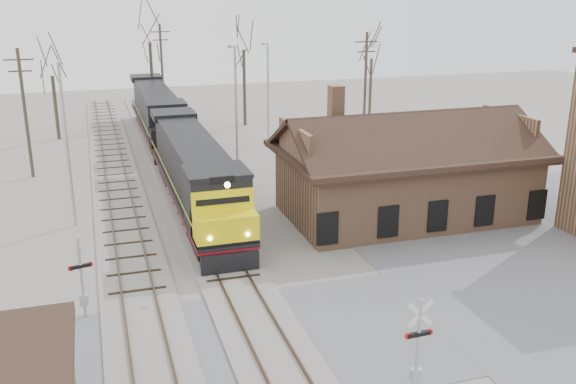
% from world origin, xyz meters
% --- Properties ---
extents(ground, '(140.00, 140.00, 0.00)m').
position_xyz_m(ground, '(0.00, 0.00, 0.00)').
color(ground, gray).
rests_on(ground, ground).
extents(road, '(60.00, 9.00, 0.03)m').
position_xyz_m(road, '(0.00, 0.00, 0.01)').
color(road, slate).
rests_on(road, ground).
extents(parking_lot, '(22.00, 26.00, 0.03)m').
position_xyz_m(parking_lot, '(18.00, 4.00, 0.02)').
color(parking_lot, slate).
rests_on(parking_lot, ground).
extents(track_main, '(3.40, 90.00, 0.24)m').
position_xyz_m(track_main, '(0.00, 15.00, 0.07)').
color(track_main, gray).
rests_on(track_main, ground).
extents(track_siding, '(3.40, 90.00, 0.24)m').
position_xyz_m(track_siding, '(-4.50, 15.00, 0.07)').
color(track_siding, gray).
rests_on(track_siding, ground).
extents(depot, '(15.20, 9.31, 7.90)m').
position_xyz_m(depot, '(11.99, 12.00, 2.41)').
color(depot, '#946A4C').
rests_on(depot, ground).
extents(locomotive_lead, '(3.11, 20.82, 4.62)m').
position_xyz_m(locomotive_lead, '(0.00, 16.48, 2.43)').
color(locomotive_lead, black).
rests_on(locomotive_lead, ground).
extents(locomotive_trailing, '(3.11, 20.82, 4.38)m').
position_xyz_m(locomotive_trailing, '(0.00, 37.58, 2.43)').
color(locomotive_trailing, black).
rests_on(locomotive_trailing, ground).
extents(crossbuck_near, '(1.05, 0.27, 3.67)m').
position_xyz_m(crossbuck_near, '(3.94, -4.72, 1.75)').
color(crossbuck_near, '#A5A8AD').
rests_on(crossbuck_near, ground).
extents(crossbuck_far, '(1.02, 0.34, 3.62)m').
position_xyz_m(crossbuck_far, '(-6.79, 4.36, 1.73)').
color(crossbuck_far, '#A5A8AD').
rests_on(crossbuck_far, ground).
extents(streetlight_a, '(0.25, 2.04, 9.47)m').
position_xyz_m(streetlight_a, '(-7.27, 16.25, 5.28)').
color(streetlight_a, '#A5A8AD').
rests_on(streetlight_a, ground).
extents(streetlight_b, '(0.25, 2.04, 9.53)m').
position_xyz_m(streetlight_b, '(4.03, 22.71, 5.31)').
color(streetlight_b, '#A5A8AD').
rests_on(streetlight_b, ground).
extents(streetlight_c, '(0.25, 2.04, 8.70)m').
position_xyz_m(streetlight_c, '(9.45, 33.81, 4.88)').
color(streetlight_c, '#A5A8AD').
rests_on(streetlight_c, ground).
extents(utility_pole_a, '(2.00, 0.24, 9.34)m').
position_xyz_m(utility_pole_a, '(-10.31, 27.59, 4.89)').
color(utility_pole_a, '#382D23').
rests_on(utility_pole_a, ground).
extents(utility_pole_b, '(2.00, 0.24, 9.91)m').
position_xyz_m(utility_pole_b, '(1.52, 45.38, 5.18)').
color(utility_pole_b, '#382D23').
rests_on(utility_pole_b, ground).
extents(utility_pole_c, '(2.00, 0.24, 9.88)m').
position_xyz_m(utility_pole_c, '(16.47, 28.34, 5.16)').
color(utility_pole_c, '#382D23').
rests_on(utility_pole_c, ground).
extents(tree_b, '(3.86, 3.86, 9.47)m').
position_xyz_m(tree_b, '(-8.83, 40.09, 6.73)').
color(tree_b, '#382D23').
rests_on(tree_b, ground).
extents(tree_c, '(5.36, 5.36, 13.12)m').
position_xyz_m(tree_c, '(0.55, 46.51, 9.35)').
color(tree_c, '#382D23').
rests_on(tree_c, ground).
extents(tree_d, '(5.00, 5.00, 12.25)m').
position_xyz_m(tree_d, '(9.09, 41.22, 8.73)').
color(tree_d, '#382D23').
rests_on(tree_d, ground).
extents(tree_e, '(4.25, 4.25, 10.41)m').
position_xyz_m(tree_e, '(22.25, 39.93, 7.41)').
color(tree_e, '#382D23').
rests_on(tree_e, ground).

